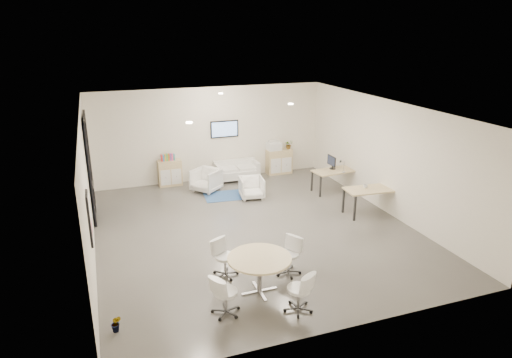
{
  "coord_description": "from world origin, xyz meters",
  "views": [
    {
      "loc": [
        -3.67,
        -10.41,
        5.11
      ],
      "look_at": [
        0.2,
        0.4,
        1.25
      ],
      "focal_mm": 32.0,
      "sensor_mm": 36.0,
      "label": 1
    }
  ],
  "objects": [
    {
      "name": "blue_rug",
      "position": [
        0.04,
        2.65,
        0.01
      ],
      "size": [
        1.51,
        1.07,
        0.01
      ],
      "primitive_type": "cube",
      "rotation": [
        0.0,
        0.0,
        -0.08
      ],
      "color": "navy",
      "rests_on": "room_shell"
    },
    {
      "name": "wall_tv",
      "position": [
        0.5,
        4.46,
        1.75
      ],
      "size": [
        0.98,
        0.06,
        0.58
      ],
      "color": "black",
      "rests_on": "room_shell"
    },
    {
      "name": "artwork",
      "position": [
        -3.97,
        -1.6,
        1.55
      ],
      "size": [
        0.05,
        0.54,
        1.04
      ],
      "color": "black",
      "rests_on": "room_shell"
    },
    {
      "name": "printer",
      "position": [
        2.27,
        4.26,
        1.05
      ],
      "size": [
        0.5,
        0.43,
        0.33
      ],
      "rotation": [
        0.0,
        0.0,
        0.09
      ],
      "color": "white",
      "rests_on": "sideboard_right"
    },
    {
      "name": "sideboard_left",
      "position": [
        -1.48,
        4.27,
        0.43
      ],
      "size": [
        0.77,
        0.4,
        0.87
      ],
      "color": "tan",
      "rests_on": "room_shell"
    },
    {
      "name": "ceiling_spots",
      "position": [
        -0.2,
        0.83,
        3.18
      ],
      "size": [
        3.14,
        4.14,
        0.03
      ],
      "color": "#FFEAC6",
      "rests_on": "room_shell"
    },
    {
      "name": "monitor",
      "position": [
        3.37,
        2.01,
        0.96
      ],
      "size": [
        0.2,
        0.5,
        0.44
      ],
      "color": "black",
      "rests_on": "desk_rear"
    },
    {
      "name": "desk_front",
      "position": [
        3.46,
        -0.1,
        0.67
      ],
      "size": [
        1.49,
        0.83,
        0.75
      ],
      "rotation": [
        0.0,
        0.0,
        -0.08
      ],
      "color": "tan",
      "rests_on": "room_shell"
    },
    {
      "name": "plant_cabinet",
      "position": [
        2.83,
        4.24,
        1.02
      ],
      "size": [
        0.35,
        0.37,
        0.25
      ],
      "primitive_type": "imported",
      "rotation": [
        0.0,
        0.0,
        0.21
      ],
      "color": "#3F7F3F",
      "rests_on": "sideboard_right"
    },
    {
      "name": "plant_floor",
      "position": [
        -3.7,
        -3.22,
        0.07
      ],
      "size": [
        0.3,
        0.38,
        0.15
      ],
      "primitive_type": "imported",
      "rotation": [
        0.0,
        0.0,
        -0.4
      ],
      "color": "#3F7F3F",
      "rests_on": "room_shell"
    },
    {
      "name": "desk_rear",
      "position": [
        3.41,
        1.86,
        0.65
      ],
      "size": [
        1.46,
        0.84,
        0.73
      ],
      "rotation": [
        0.0,
        0.0,
        0.1
      ],
      "color": "tan",
      "rests_on": "room_shell"
    },
    {
      "name": "sideboard_right",
      "position": [
        2.47,
        4.26,
        0.45
      ],
      "size": [
        0.9,
        0.44,
        0.9
      ],
      "color": "tan",
      "rests_on": "room_shell"
    },
    {
      "name": "books",
      "position": [
        -1.52,
        4.28,
        0.98
      ],
      "size": [
        0.45,
        0.14,
        0.22
      ],
      "color": "red",
      "rests_on": "sideboard_left"
    },
    {
      "name": "armchair_left",
      "position": [
        -0.48,
        3.31,
        0.41
      ],
      "size": [
        1.09,
        1.09,
        0.82
      ],
      "primitive_type": "imported",
      "rotation": [
        0.0,
        0.0,
        -0.87
      ],
      "color": "silver",
      "rests_on": "room_shell"
    },
    {
      "name": "armchair_right",
      "position": [
        0.71,
        2.22,
        0.37
      ],
      "size": [
        0.8,
        0.76,
        0.73
      ],
      "primitive_type": "imported",
      "rotation": [
        0.0,
        0.0,
        -0.14
      ],
      "color": "silver",
      "rests_on": "room_shell"
    },
    {
      "name": "meeting_chairs",
      "position": [
        -0.9,
        -2.87,
        0.41
      ],
      "size": [
        2.46,
        2.46,
        0.82
      ],
      "color": "white",
      "rests_on": "room_shell"
    },
    {
      "name": "room_shell",
      "position": [
        0.0,
        0.0,
        1.6
      ],
      "size": [
        9.6,
        10.6,
        4.8
      ],
      "color": "#4F4D48",
      "rests_on": "ground"
    },
    {
      "name": "round_table",
      "position": [
        -0.9,
        -2.87,
        0.7
      ],
      "size": [
        1.28,
        1.28,
        0.78
      ],
      "color": "tan",
      "rests_on": "room_shell"
    },
    {
      "name": "cup",
      "position": [
        3.36,
        0.0,
        0.81
      ],
      "size": [
        0.14,
        0.12,
        0.12
      ],
      "primitive_type": "imported",
      "rotation": [
        0.0,
        0.0,
        -0.19
      ],
      "color": "white",
      "rests_on": "desk_front"
    },
    {
      "name": "loveseat",
      "position": [
        0.8,
        4.12,
        0.31
      ],
      "size": [
        1.51,
        0.76,
        0.56
      ],
      "rotation": [
        0.0,
        0.0,
        -0.01
      ],
      "color": "silver",
      "rests_on": "room_shell"
    },
    {
      "name": "glass_door",
      "position": [
        -3.95,
        2.51,
        1.5
      ],
      "size": [
        0.09,
        1.9,
        2.85
      ],
      "color": "black",
      "rests_on": "room_shell"
    }
  ]
}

